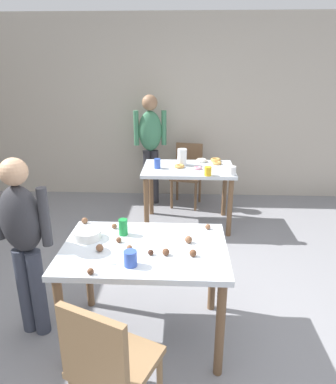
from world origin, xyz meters
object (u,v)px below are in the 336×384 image
object	(u,v)px
chair_far_table	(187,171)
pitcher_far	(182,157)
person_adult_far	(150,140)
chair_near_table	(108,362)
soda_can	(123,227)
dining_table_near	(145,260)
dining_table_far	(188,176)
person_girl_near	(23,236)
mixing_bowl	(87,234)

from	to	relation	value
chair_far_table	pitcher_far	xyz separation A→B (m)	(-0.08, -0.62, 0.36)
person_adult_far	chair_far_table	bearing A→B (deg)	0.02
person_adult_far	chair_near_table	bearing A→B (deg)	-88.37
chair_near_table	pitcher_far	world-z (taller)	pitcher_far
soda_can	pitcher_far	size ratio (longest dim) A/B	0.60
dining_table_near	pitcher_far	world-z (taller)	pitcher_far
dining_table_far	person_adult_far	size ratio (longest dim) A/B	0.71
person_girl_near	mixing_bowl	distance (m)	0.44
dining_table_near	chair_near_table	xyz separation A→B (m)	(-0.11, -0.76, -0.15)
chair_far_table	dining_table_near	bearing A→B (deg)	-96.59
person_adult_far	dining_table_far	bearing A→B (deg)	-53.79
dining_table_near	mixing_bowl	distance (m)	0.45
chair_far_table	person_girl_near	distance (m)	2.96
chair_far_table	person_girl_near	bearing A→B (deg)	-113.25
chair_near_table	person_girl_near	size ratio (longest dim) A/B	0.64
pitcher_far	chair_far_table	bearing A→B (deg)	83.01
chair_far_table	person_adult_far	bearing A→B (deg)	-179.98
person_girl_near	mixing_bowl	bearing A→B (deg)	11.98
chair_far_table	pitcher_far	size ratio (longest dim) A/B	4.25
chair_far_table	person_adult_far	world-z (taller)	person_adult_far
soda_can	pitcher_far	bearing A→B (deg)	77.91
person_girl_near	soda_can	bearing A→B (deg)	13.62
chair_near_table	soda_can	distance (m)	0.99
chair_near_table	soda_can	world-z (taller)	soda_can
chair_near_table	chair_far_table	xyz separation A→B (m)	(0.43, 3.48, 0.00)
person_girl_near	pitcher_far	bearing A→B (deg)	62.49
person_adult_far	pitcher_far	bearing A→B (deg)	-54.09
mixing_bowl	soda_can	xyz separation A→B (m)	(0.25, 0.07, 0.03)
dining_table_near	person_adult_far	world-z (taller)	person_adult_far
chair_far_table	person_girl_near	size ratio (longest dim) A/B	0.64
chair_far_table	person_girl_near	xyz separation A→B (m)	(-1.16, -2.70, 0.31)
chair_far_table	mixing_bowl	bearing A→B (deg)	-105.71
person_girl_near	chair_near_table	bearing A→B (deg)	-46.53
chair_far_table	soda_can	size ratio (longest dim) A/B	7.13
chair_far_table	pitcher_far	distance (m)	0.72
dining_table_near	pitcher_far	bearing A→B (deg)	83.53
person_girl_near	soda_can	distance (m)	0.69
chair_near_table	chair_far_table	distance (m)	3.51
dining_table_near	mixing_bowl	size ratio (longest dim) A/B	5.81
person_girl_near	pitcher_far	xyz separation A→B (m)	(1.09, 2.08, 0.05)
dining_table_near	person_girl_near	world-z (taller)	person_girl_near
person_adult_far	soda_can	xyz separation A→B (m)	(0.04, -2.54, -0.12)
chair_near_table	person_adult_far	distance (m)	3.51
chair_near_table	soda_can	xyz separation A→B (m)	(-0.06, 0.94, 0.31)
chair_far_table	pitcher_far	world-z (taller)	pitcher_far
mixing_bowl	pitcher_far	world-z (taller)	pitcher_far
dining_table_far	pitcher_far	bearing A→B (deg)	128.05
person_adult_far	dining_table_near	bearing A→B (deg)	-85.57
dining_table_near	dining_table_far	size ratio (longest dim) A/B	1.04
person_girl_near	pitcher_far	size ratio (longest dim) A/B	6.67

